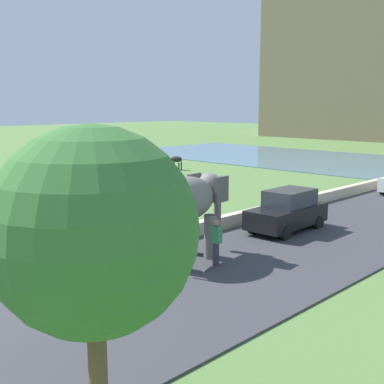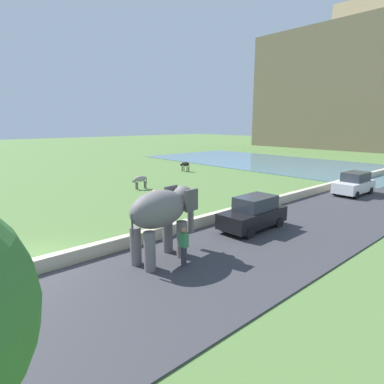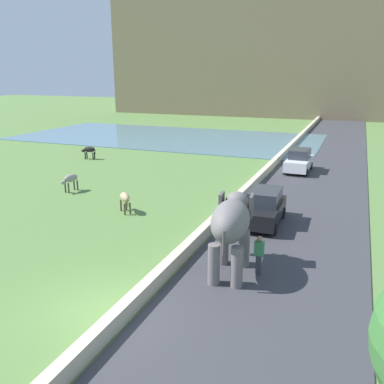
{
  "view_description": "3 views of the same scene",
  "coord_description": "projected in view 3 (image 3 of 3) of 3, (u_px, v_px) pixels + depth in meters",
  "views": [
    {
      "loc": [
        15.08,
        -7.58,
        5.34
      ],
      "look_at": [
        -0.06,
        7.75,
        1.57
      ],
      "focal_mm": 46.61,
      "sensor_mm": 36.0,
      "label": 1
    },
    {
      "loc": [
        13.55,
        -3.34,
        5.59
      ],
      "look_at": [
        0.82,
        7.98,
        1.92
      ],
      "focal_mm": 30.2,
      "sensor_mm": 36.0,
      "label": 2
    },
    {
      "loc": [
        7.46,
        -10.1,
        7.49
      ],
      "look_at": [
        -0.11,
        8.9,
        1.64
      ],
      "focal_mm": 38.85,
      "sensor_mm": 36.0,
      "label": 3
    }
  ],
  "objects": [
    {
      "name": "barrier_wall",
      "position": [
        257.0,
        179.0,
        29.3
      ],
      "size": [
        0.4,
        110.0,
        0.58
      ],
      "primitive_type": "cube",
      "color": "beige",
      "rests_on": "ground"
    },
    {
      "name": "person_beside_elephant",
      "position": [
        259.0,
        255.0,
        15.75
      ],
      "size": [
        0.36,
        0.22,
        1.63
      ],
      "color": "#33333D",
      "rests_on": "ground"
    },
    {
      "name": "cow_grey",
      "position": [
        70.0,
        179.0,
        27.13
      ],
      "size": [
        0.61,
        1.42,
        1.15
      ],
      "color": "gray",
      "rests_on": "ground"
    },
    {
      "name": "car_white",
      "position": [
        299.0,
        161.0,
        32.54
      ],
      "size": [
        1.86,
        4.03,
        1.8
      ],
      "color": "white",
      "rests_on": "ground"
    },
    {
      "name": "ground_plane",
      "position": [
        96.0,
        309.0,
        13.73
      ],
      "size": [
        220.0,
        220.0,
        0.0
      ],
      "primitive_type": "plane",
      "color": "#567A3D"
    },
    {
      "name": "car_black",
      "position": [
        264.0,
        207.0,
        21.21
      ],
      "size": [
        1.87,
        4.04,
        1.8
      ],
      "color": "black",
      "rests_on": "ground"
    },
    {
      "name": "cow_tan",
      "position": [
        125.0,
        198.0,
        23.04
      ],
      "size": [
        1.23,
        1.2,
        1.15
      ],
      "color": "tan",
      "rests_on": "ground"
    },
    {
      "name": "road_surface",
      "position": [
        315.0,
        181.0,
        29.81
      ],
      "size": [
        7.0,
        120.0,
        0.06
      ],
      "primitive_type": "cube",
      "color": "#38383D",
      "rests_on": "ground"
    },
    {
      "name": "lake",
      "position": [
        167.0,
        137.0,
        50.51
      ],
      "size": [
        36.0,
        18.0,
        0.08
      ],
      "primitive_type": "cube",
      "color": "slate",
      "rests_on": "ground"
    },
    {
      "name": "hill_distant",
      "position": [
        293.0,
        46.0,
        80.83
      ],
      "size": [
        64.0,
        28.0,
        25.27
      ],
      "primitive_type": "cube",
      "color": "#75664C",
      "rests_on": "ground"
    },
    {
      "name": "elephant",
      "position": [
        231.0,
        224.0,
        15.63
      ],
      "size": [
        1.7,
        3.54,
        2.99
      ],
      "color": "slate",
      "rests_on": "ground"
    },
    {
      "name": "cow_black",
      "position": [
        89.0,
        150.0,
        37.47
      ],
      "size": [
        1.41,
        0.58,
        1.15
      ],
      "color": "black",
      "rests_on": "ground"
    }
  ]
}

